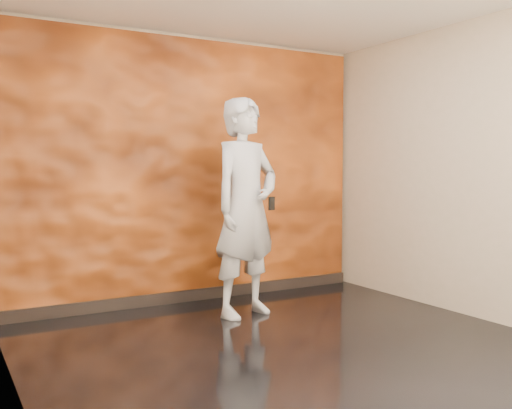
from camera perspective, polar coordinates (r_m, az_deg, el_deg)
name	(u,v)px	position (r m, az deg, el deg)	size (l,w,h in m)	color
room	(298,169)	(4.35, 4.25, 3.55)	(4.02, 4.02, 2.81)	black
feature_wall	(195,171)	(6.07, -6.14, 3.38)	(3.90, 0.06, 2.75)	orange
baseboard	(197,295)	(6.19, -5.91, -8.95)	(3.90, 0.04, 0.12)	black
man	(246,207)	(5.42, -1.02, -0.26)	(0.76, 0.50, 2.07)	#90959F
phone	(272,203)	(5.22, 1.57, 0.10)	(0.07, 0.01, 0.12)	black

